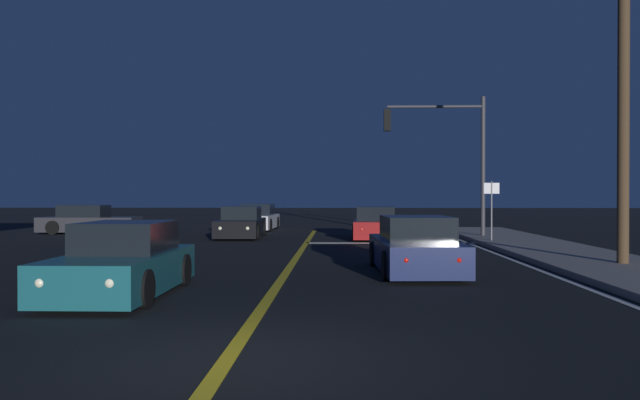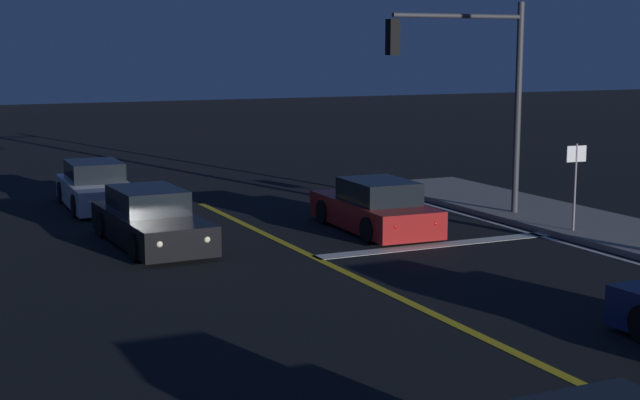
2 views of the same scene
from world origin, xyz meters
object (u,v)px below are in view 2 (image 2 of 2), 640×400
at_px(car_following_oncoming_red, 375,208).
at_px(traffic_signal_near_right, 473,75).
at_px(street_sign_corner, 575,174).
at_px(car_far_approaching_black, 151,221).
at_px(car_mid_block_white, 96,188).

bearing_deg(car_following_oncoming_red, traffic_signal_near_right, 3.49).
bearing_deg(street_sign_corner, car_far_approaching_black, 160.51).
height_order(car_far_approaching_black, street_sign_corner, street_sign_corner).
relative_size(traffic_signal_near_right, street_sign_corner, 2.53).
relative_size(car_following_oncoming_red, traffic_signal_near_right, 0.77).
distance_m(car_following_oncoming_red, traffic_signal_near_right, 4.46).
height_order(car_mid_block_white, traffic_signal_near_right, traffic_signal_near_right).
relative_size(car_following_oncoming_red, car_mid_block_white, 1.02).
height_order(car_following_oncoming_red, traffic_signal_near_right, traffic_signal_near_right).
height_order(car_following_oncoming_red, car_mid_block_white, same).
bearing_deg(car_following_oncoming_red, car_mid_block_white, 132.93).
height_order(traffic_signal_near_right, street_sign_corner, traffic_signal_near_right).
distance_m(car_far_approaching_black, street_sign_corner, 10.45).
relative_size(car_far_approaching_black, car_following_oncoming_red, 1.05).
bearing_deg(street_sign_corner, traffic_signal_near_right, 112.78).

